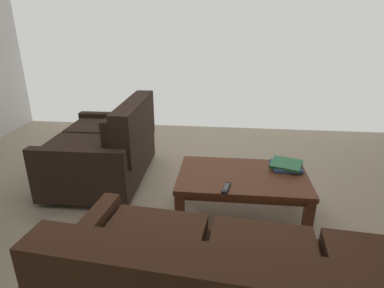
{
  "coord_description": "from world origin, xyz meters",
  "views": [
    {
      "loc": [
        -0.34,
        2.29,
        1.59
      ],
      "look_at": [
        -0.11,
        0.2,
        0.77
      ],
      "focal_mm": 30.12,
      "sensor_mm": 36.0,
      "label": 1
    }
  ],
  "objects": [
    {
      "name": "ground_plane",
      "position": [
        0.0,
        0.0,
        -0.0
      ],
      "size": [
        5.85,
        5.09,
        0.01
      ],
      "primitive_type": "cube",
      "color": "#B7A88E"
    },
    {
      "name": "loveseat_near",
      "position": [
        0.85,
        -0.65,
        0.36
      ],
      "size": [
        0.92,
        1.24,
        0.85
      ],
      "color": "black",
      "rests_on": "ground"
    },
    {
      "name": "coffee_table",
      "position": [
        -0.5,
        -0.09,
        0.34
      ],
      "size": [
        1.05,
        0.66,
        0.41
      ],
      "color": "brown",
      "rests_on": "ground"
    },
    {
      "name": "book_stack",
      "position": [
        -0.87,
        -0.26,
        0.43
      ],
      "size": [
        0.31,
        0.3,
        0.05
      ],
      "color": "#385693",
      "rests_on": "coffee_table"
    },
    {
      "name": "tv_remote",
      "position": [
        -0.36,
        0.16,
        0.42
      ],
      "size": [
        0.07,
        0.17,
        0.02
      ],
      "color": "black",
      "rests_on": "coffee_table"
    }
  ]
}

